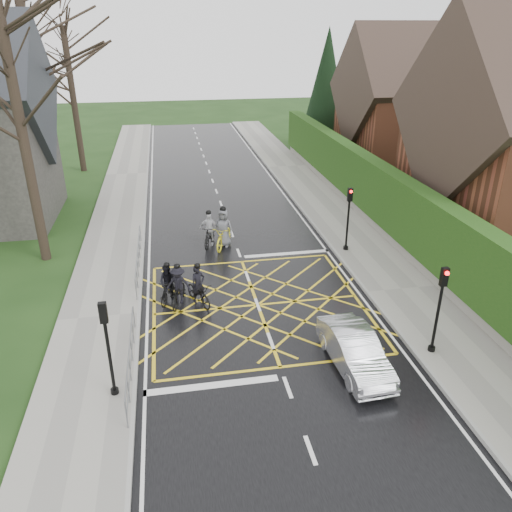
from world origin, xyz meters
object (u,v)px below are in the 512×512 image
object	(u,v)px
cyclist_back	(168,286)
cyclist_lead	(224,233)
cyclist_rear	(199,290)
cyclist_front	(209,233)
cyclist_mid	(179,289)
car	(355,351)

from	to	relation	value
cyclist_back	cyclist_lead	world-z (taller)	cyclist_lead
cyclist_rear	cyclist_front	size ratio (longest dim) A/B	0.98
cyclist_mid	cyclist_rear	bearing A→B (deg)	6.67
cyclist_mid	car	xyz separation A→B (m)	(5.33, -5.10, -0.01)
cyclist_rear	cyclist_back	bearing A→B (deg)	134.45
cyclist_back	cyclist_front	size ratio (longest dim) A/B	0.90
cyclist_lead	car	bearing A→B (deg)	-50.92
cyclist_back	cyclist_lead	size ratio (longest dim) A/B	0.75
car	cyclist_lead	bearing A→B (deg)	102.85
cyclist_back	cyclist_lead	bearing A→B (deg)	82.67
cyclist_lead	cyclist_front	bearing A→B (deg)	-178.95
cyclist_front	cyclist_lead	world-z (taller)	cyclist_lead
cyclist_back	car	size ratio (longest dim) A/B	0.46
cyclist_mid	cyclist_front	xyz separation A→B (m)	(1.73, 5.50, 0.05)
cyclist_rear	cyclist_lead	world-z (taller)	cyclist_lead
cyclist_mid	cyclist_front	world-z (taller)	cyclist_front
cyclist_back	cyclist_front	world-z (taller)	cyclist_front
cyclist_rear	car	distance (m)	6.75
cyclist_rear	cyclist_lead	xyz separation A→B (m)	(1.64, 5.35, 0.17)
cyclist_back	car	bearing A→B (deg)	-21.07
cyclist_rear	cyclist_mid	world-z (taller)	cyclist_rear
cyclist_front	car	size ratio (longest dim) A/B	0.51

